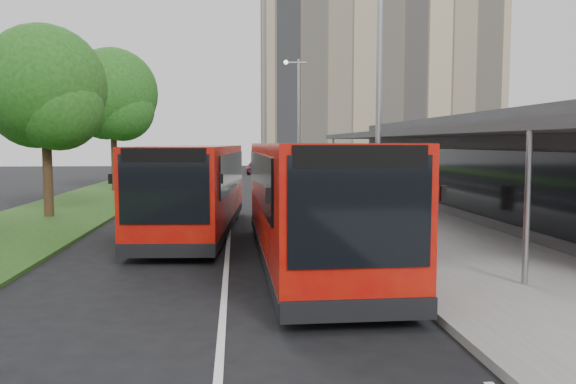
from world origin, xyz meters
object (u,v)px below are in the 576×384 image
at_px(bollard, 330,183).
at_px(car_far, 221,166).
at_px(bus_main, 311,202).
at_px(tree_far, 113,99).
at_px(bus_second, 195,189).
at_px(litter_bin, 358,198).
at_px(lamp_post_far, 297,115).
at_px(lamp_post_near, 376,78).
at_px(tree_mid, 45,94).
at_px(car_near, 257,168).

distance_m(bollard, car_far, 26.63).
bearing_deg(bus_main, tree_far, 112.59).
bearing_deg(bus_second, litter_bin, 38.23).
distance_m(lamp_post_far, bus_main, 22.37).
relative_size(tree_far, bollard, 8.03).
xyz_separation_m(tree_far, car_far, (5.76, 22.35, -4.94)).
bearing_deg(lamp_post_near, bus_main, -135.53).
height_order(tree_far, bus_main, tree_far).
relative_size(lamp_post_far, litter_bin, 7.82).
height_order(bollard, car_far, bollard).
bearing_deg(litter_bin, car_far, 100.74).
xyz_separation_m(tree_far, bus_main, (9.05, -21.09, -4.01)).
relative_size(tree_mid, litter_bin, 7.26).
bearing_deg(car_near, bollard, -90.13).
bearing_deg(tree_far, car_near, 61.08).
xyz_separation_m(tree_far, lamp_post_near, (11.13, -19.05, -0.80)).
height_order(lamp_post_far, bus_second, lamp_post_far).
height_order(tree_mid, bollard, tree_mid).
bearing_deg(car_near, tree_far, -128.51).
relative_size(lamp_post_near, litter_bin, 7.82).
height_order(bus_second, car_near, bus_second).
height_order(tree_mid, bus_second, tree_mid).
bearing_deg(lamp_post_far, tree_far, -175.13).
bearing_deg(litter_bin, bus_main, -109.08).
distance_m(tree_mid, car_near, 30.35).
relative_size(tree_mid, bollard, 6.99).
bearing_deg(bus_main, bus_second, 121.36).
bearing_deg(bus_second, car_near, 88.55).
bearing_deg(car_far, lamp_post_near, -94.64).
relative_size(bus_main, car_far, 2.96).
bearing_deg(lamp_post_near, tree_far, 120.29).
bearing_deg(tree_far, bus_second, -69.77).
height_order(litter_bin, bollard, bollard).
height_order(tree_mid, car_far, tree_mid).
bearing_deg(tree_mid, lamp_post_far, 49.32).
height_order(bus_main, bollard, bus_main).
xyz_separation_m(bus_main, car_near, (0.14, 37.72, -0.85)).
xyz_separation_m(tree_mid, tree_far, (-0.00, 12.00, 0.72)).
bearing_deg(bollard, car_near, 99.46).
relative_size(lamp_post_far, car_far, 2.28).
distance_m(lamp_post_near, bus_second, 6.80).
relative_size(lamp_post_far, bus_main, 0.77).
height_order(bus_main, bus_second, bus_main).
relative_size(lamp_post_near, lamp_post_far, 1.00).
bearing_deg(bollard, car_far, 104.72).
distance_m(tree_far, bus_second, 17.64).
distance_m(bollard, car_near, 20.31).
bearing_deg(lamp_post_far, car_near, 97.06).
height_order(tree_far, lamp_post_near, tree_far).
relative_size(litter_bin, car_near, 0.27).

